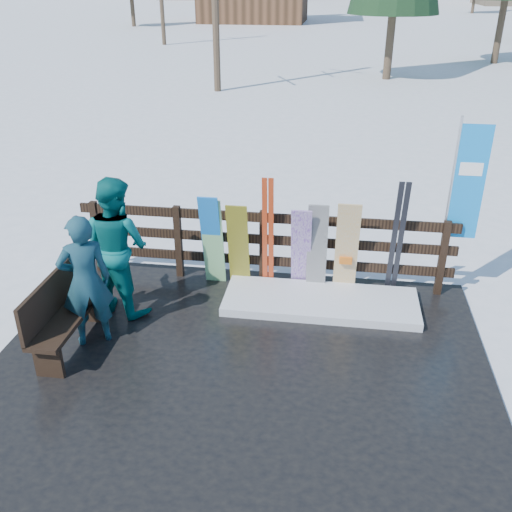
% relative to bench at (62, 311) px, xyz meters
% --- Properties ---
extents(ground, '(700.00, 700.00, 0.00)m').
position_rel_bench_xyz_m(ground, '(2.22, -0.15, -0.60)').
color(ground, white).
rests_on(ground, ground).
extents(deck, '(6.00, 5.00, 0.08)m').
position_rel_bench_xyz_m(deck, '(2.22, -0.15, -0.56)').
color(deck, black).
rests_on(deck, ground).
extents(fence, '(5.60, 0.10, 1.15)m').
position_rel_bench_xyz_m(fence, '(2.22, 2.05, 0.14)').
color(fence, black).
rests_on(fence, deck).
extents(snow_patch, '(2.73, 1.00, 0.12)m').
position_rel_bench_xyz_m(snow_patch, '(3.13, 1.45, -0.46)').
color(snow_patch, white).
rests_on(snow_patch, deck).
extents(bench, '(0.41, 1.50, 0.97)m').
position_rel_bench_xyz_m(bench, '(0.00, 0.00, 0.00)').
color(bench, black).
rests_on(bench, deck).
extents(snowboard_0, '(0.29, 0.38, 1.47)m').
position_rel_bench_xyz_m(snowboard_0, '(1.49, 1.83, 0.22)').
color(snowboard_0, blue).
rests_on(snowboard_0, deck).
extents(snowboard_1, '(0.31, 0.29, 1.41)m').
position_rel_bench_xyz_m(snowboard_1, '(1.51, 1.83, 0.19)').
color(snowboard_1, silver).
rests_on(snowboard_1, deck).
extents(snowboard_2, '(0.31, 0.32, 1.36)m').
position_rel_bench_xyz_m(snowboard_2, '(1.89, 1.83, 0.16)').
color(snowboard_2, yellow).
rests_on(snowboard_2, deck).
extents(snowboard_3, '(0.28, 0.42, 1.36)m').
position_rel_bench_xyz_m(snowboard_3, '(2.81, 1.83, 0.16)').
color(snowboard_3, silver).
rests_on(snowboard_3, deck).
extents(snowboard_4, '(0.29, 0.21, 1.41)m').
position_rel_bench_xyz_m(snowboard_4, '(3.03, 1.83, 0.19)').
color(snowboard_4, black).
rests_on(snowboard_4, deck).
extents(snowboard_5, '(0.32, 0.34, 1.47)m').
position_rel_bench_xyz_m(snowboard_5, '(3.45, 1.83, 0.22)').
color(snowboard_5, silver).
rests_on(snowboard_5, deck).
extents(ski_pair_a, '(0.16, 0.19, 1.74)m').
position_rel_bench_xyz_m(ski_pair_a, '(2.31, 1.90, 0.35)').
color(ski_pair_a, '#AE3415').
rests_on(ski_pair_a, deck).
extents(ski_pair_b, '(0.17, 0.36, 1.80)m').
position_rel_bench_xyz_m(ski_pair_b, '(4.14, 1.90, 0.39)').
color(ski_pair_b, black).
rests_on(ski_pair_b, deck).
extents(rental_flag, '(0.45, 0.04, 2.60)m').
position_rel_bench_xyz_m(rental_flag, '(4.96, 2.10, 1.09)').
color(rental_flag, silver).
rests_on(rental_flag, deck).
extents(person_front, '(0.75, 0.67, 1.73)m').
position_rel_bench_xyz_m(person_front, '(0.28, 0.18, 0.35)').
color(person_front, '#1D595D').
rests_on(person_front, deck).
extents(person_back, '(1.16, 1.06, 1.92)m').
position_rel_bench_xyz_m(person_back, '(0.39, 1.00, 0.45)').
color(person_back, '#086161').
rests_on(person_back, deck).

